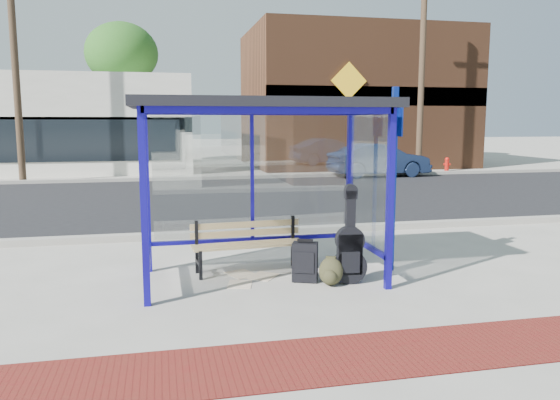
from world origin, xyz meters
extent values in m
plane|color=#B2ADA0|center=(0.00, 0.00, 0.00)|extent=(120.00, 120.00, 0.00)
cube|color=maroon|center=(0.00, -2.60, 0.01)|extent=(60.00, 1.00, 0.01)
cube|color=gray|center=(0.00, 2.90, 0.06)|extent=(60.00, 0.25, 0.12)
cube|color=black|center=(0.00, 8.00, 0.00)|extent=(60.00, 10.00, 0.00)
cube|color=gray|center=(0.00, 13.10, 0.06)|extent=(60.00, 0.25, 0.12)
cube|color=#B2ADA0|center=(0.00, 15.00, 0.00)|extent=(60.00, 4.00, 0.01)
cube|color=#150D96|center=(-1.50, -0.75, 1.15)|extent=(0.08, 0.08, 2.30)
cube|color=#150D96|center=(1.50, -0.75, 1.15)|extent=(0.08, 0.08, 2.30)
cube|color=#150D96|center=(-1.50, 0.75, 1.15)|extent=(0.08, 0.08, 2.30)
cube|color=#150D96|center=(1.50, 0.75, 1.15)|extent=(0.08, 0.08, 2.30)
cube|color=#150D96|center=(0.00, 0.75, 2.26)|extent=(3.00, 0.08, 0.08)
cube|color=#150D96|center=(0.00, -0.75, 2.26)|extent=(3.00, 0.08, 0.08)
cube|color=#150D96|center=(-1.50, 0.00, 2.26)|extent=(0.08, 1.50, 0.08)
cube|color=#150D96|center=(1.50, 0.00, 2.26)|extent=(0.08, 1.50, 0.08)
cube|color=#150D96|center=(0.00, 0.75, 0.40)|extent=(3.00, 0.08, 0.06)
cube|color=#150D96|center=(-1.50, 0.00, 0.40)|extent=(0.08, 1.50, 0.06)
cube|color=#150D96|center=(1.50, 0.00, 0.40)|extent=(0.08, 1.50, 0.06)
cube|color=#150D96|center=(0.00, 0.75, 1.35)|extent=(0.05, 0.05, 1.90)
cube|color=silver|center=(0.00, 0.75, 1.31)|extent=(2.84, 0.01, 1.82)
cube|color=silver|center=(-1.50, 0.00, 1.31)|extent=(0.02, 1.34, 1.82)
cube|color=silver|center=(1.50, 0.00, 1.31)|extent=(0.02, 1.34, 1.82)
cube|color=black|center=(0.00, 0.00, 2.36)|extent=(3.30, 1.80, 0.12)
cube|color=#59331E|center=(8.00, 18.50, 3.20)|extent=(10.00, 7.00, 6.40)
cube|color=black|center=(8.00, 15.05, 3.20)|extent=(10.00, 0.10, 0.80)
cube|color=yellow|center=(6.50, 14.95, 3.80)|extent=(1.56, 0.06, 1.56)
cylinder|color=#4C3826|center=(-3.00, 22.00, 2.50)|extent=(0.36, 0.36, 5.00)
ellipsoid|color=#205017|center=(-3.00, 22.00, 5.50)|extent=(3.60, 3.60, 3.06)
cylinder|color=#4C3826|center=(12.50, 22.00, 2.50)|extent=(0.36, 0.36, 5.00)
ellipsoid|color=#205017|center=(12.50, 22.00, 5.50)|extent=(3.60, 3.60, 3.06)
cylinder|color=#4C3826|center=(-6.00, 13.40, 4.00)|extent=(0.24, 0.24, 8.00)
cylinder|color=#4C3826|center=(9.00, 13.40, 4.00)|extent=(0.24, 0.24, 8.00)
cube|color=black|center=(-0.81, 0.18, 0.20)|extent=(0.05, 0.05, 0.40)
cube|color=black|center=(-0.84, 0.52, 0.38)|extent=(0.05, 0.05, 0.76)
cube|color=black|center=(-0.82, 0.35, 0.20)|extent=(0.07, 0.36, 0.04)
cube|color=black|center=(0.61, 0.28, 0.20)|extent=(0.05, 0.05, 0.40)
cube|color=black|center=(0.58, 0.62, 0.38)|extent=(0.05, 0.05, 0.76)
cube|color=black|center=(0.59, 0.45, 0.20)|extent=(0.07, 0.36, 0.04)
cube|color=tan|center=(-0.10, 0.25, 0.40)|extent=(1.60, 0.20, 0.03)
cube|color=tan|center=(-0.11, 0.35, 0.40)|extent=(1.60, 0.20, 0.03)
cube|color=tan|center=(-0.12, 0.45, 0.40)|extent=(1.60, 0.20, 0.03)
cube|color=tan|center=(-0.13, 0.55, 0.40)|extent=(1.60, 0.20, 0.03)
cube|color=tan|center=(-0.13, 0.58, 0.53)|extent=(1.60, 0.14, 0.09)
cube|color=tan|center=(-0.13, 0.58, 0.66)|extent=(1.60, 0.14, 0.09)
cylinder|color=black|center=(1.10, -0.41, 0.23)|extent=(0.47, 0.18, 0.45)
cylinder|color=black|center=(1.10, -0.41, 0.58)|extent=(0.39, 0.17, 0.38)
cube|color=black|center=(1.10, -0.41, 0.40)|extent=(0.34, 0.17, 0.54)
cube|color=black|center=(1.10, -0.41, 0.95)|extent=(0.13, 0.12, 0.54)
cube|color=black|center=(1.10, -0.41, 1.19)|extent=(0.17, 0.13, 0.11)
cube|color=black|center=(0.55, -0.20, 0.27)|extent=(0.39, 0.32, 0.52)
cylinder|color=black|center=(0.44, -0.16, 0.02)|extent=(0.11, 0.19, 0.05)
cylinder|color=black|center=(0.66, -0.25, 0.02)|extent=(0.11, 0.19, 0.05)
cube|color=black|center=(0.55, -0.20, 0.56)|extent=(0.21, 0.11, 0.04)
cube|color=black|center=(0.51, -0.30, 0.28)|extent=(0.25, 0.11, 0.28)
ellipsoid|color=#2C2B18|center=(0.84, -0.43, 0.19)|extent=(0.38, 0.34, 0.37)
ellipsoid|color=#2C2B18|center=(0.79, -0.54, 0.14)|extent=(0.22, 0.19, 0.19)
cube|color=#2C2B18|center=(0.85, -0.42, 0.36)|extent=(0.11, 0.08, 0.03)
cube|color=navy|center=(1.90, 0.07, 1.30)|extent=(0.08, 0.08, 2.60)
cube|color=navy|center=(1.95, 0.06, 2.17)|extent=(0.04, 0.33, 0.49)
cube|color=white|center=(-0.33, -0.16, 0.00)|extent=(0.39, 0.45, 0.01)
cube|color=white|center=(0.05, 0.14, 0.00)|extent=(0.50, 0.52, 0.01)
cube|color=white|center=(-0.24, 0.32, 0.00)|extent=(0.47, 0.52, 0.01)
imported|color=#192746|center=(7.00, 12.75, 0.64)|extent=(3.94, 1.54, 1.28)
cylinder|color=red|center=(10.43, 13.66, 0.26)|extent=(0.17, 0.17, 0.52)
sphere|color=red|center=(10.43, 13.66, 0.55)|extent=(0.19, 0.19, 0.19)
cylinder|color=red|center=(10.43, 13.66, 0.35)|extent=(0.29, 0.18, 0.09)
camera|label=1|loc=(-1.31, -7.06, 2.13)|focal=35.00mm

